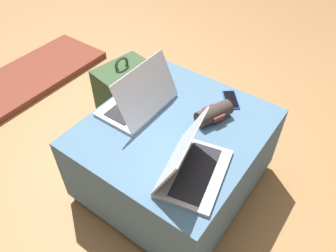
{
  "coord_description": "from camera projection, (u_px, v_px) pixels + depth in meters",
  "views": [
    {
      "loc": [
        -0.89,
        -0.6,
        1.48
      ],
      "look_at": [
        -0.09,
        -0.02,
        0.51
      ],
      "focal_mm": 35.0,
      "sensor_mm": 36.0,
      "label": 1
    }
  ],
  "objects": [
    {
      "name": "ground_plane",
      "position": [
        174.0,
        182.0,
        1.8
      ],
      "size": [
        14.0,
        14.0,
        0.0
      ],
      "primitive_type": "plane",
      "color": "#9E7042"
    },
    {
      "name": "ottoman",
      "position": [
        175.0,
        156.0,
        1.65
      ],
      "size": [
        0.83,
        0.76,
        0.43
      ],
      "color": "#2A3D4E",
      "rests_on": "ground_plane"
    },
    {
      "name": "laptop_near",
      "position": [
        190.0,
        165.0,
        1.27
      ],
      "size": [
        0.37,
        0.3,
        0.22
      ],
      "rotation": [
        0.0,
        0.0,
        0.23
      ],
      "color": "#B7B7BC",
      "rests_on": "ottoman"
    },
    {
      "name": "laptop_far",
      "position": [
        140.0,
        99.0,
        1.56
      ],
      "size": [
        0.36,
        0.24,
        0.23
      ],
      "rotation": [
        0.0,
        0.0,
        3.15
      ],
      "color": "silver",
      "rests_on": "ottoman"
    },
    {
      "name": "cell_phone",
      "position": [
        231.0,
        100.0,
        1.62
      ],
      "size": [
        0.15,
        0.14,
        0.01
      ],
      "rotation": [
        0.0,
        0.0,
        2.26
      ],
      "color": "#1E4C9E",
      "rests_on": "ottoman"
    },
    {
      "name": "backpack",
      "position": [
        124.0,
        98.0,
        1.99
      ],
      "size": [
        0.34,
        0.3,
        0.5
      ],
      "rotation": [
        0.0,
        0.0,
        2.96
      ],
      "color": "#385133",
      "rests_on": "ground_plane"
    },
    {
      "name": "wrist_brace",
      "position": [
        214.0,
        113.0,
        1.5
      ],
      "size": [
        0.19,
        0.13,
        0.07
      ],
      "rotation": [
        0.0,
        0.0,
        2.77
      ],
      "color": "#3D332D",
      "rests_on": "ottoman"
    },
    {
      "name": "fireplace_hearth",
      "position": [
        14.0,
        86.0,
        2.38
      ],
      "size": [
        1.4,
        0.5,
        0.04
      ],
      "color": "brown",
      "rests_on": "ground_plane"
    }
  ]
}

